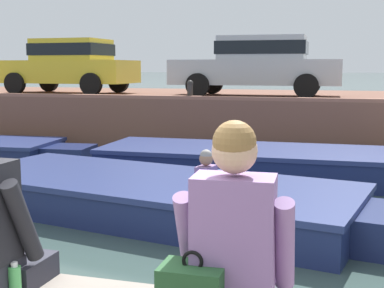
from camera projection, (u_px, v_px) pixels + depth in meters
name	position (u px, v px, depth m)	size (l,w,h in m)	color
ground_plane	(224.00, 215.00, 7.70)	(400.00, 400.00, 0.00)	#384C47
far_quay_wall	(283.00, 119.00, 14.92)	(60.00, 6.00, 1.35)	brown
far_wall_coping	(270.00, 99.00, 12.08)	(60.00, 0.24, 0.08)	#925F4C
boat_moored_central_navy	(265.00, 163.00, 10.22)	(6.88, 2.08, 0.56)	navy
motorboat_passing	(169.00, 198.00, 7.58)	(7.23, 3.34, 1.01)	navy
car_leftmost_yellow	(69.00, 64.00, 15.36)	(3.90, 1.99, 1.54)	yellow
car_left_inner_silver	(258.00, 63.00, 13.90)	(4.37, 1.93, 1.54)	#B7BABC
mooring_bollard_mid	(190.00, 89.00, 12.68)	(0.15, 0.15, 0.44)	#2D2B28
person_seated_middle	(235.00, 250.00, 2.41)	(0.54, 0.54, 0.97)	#282833
bottle_drink	(15.00, 283.00, 2.73)	(0.06, 0.06, 0.20)	#4CB259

